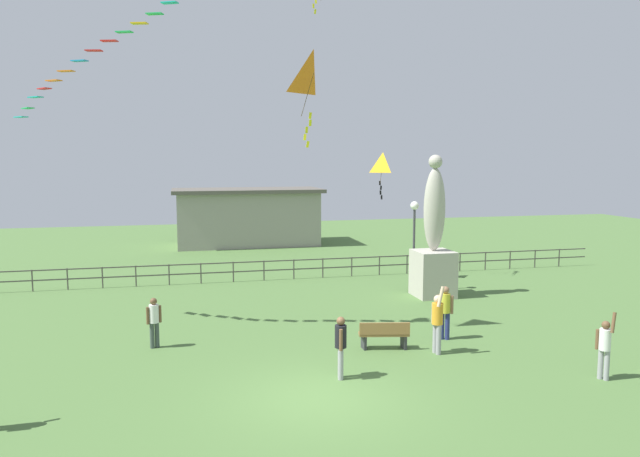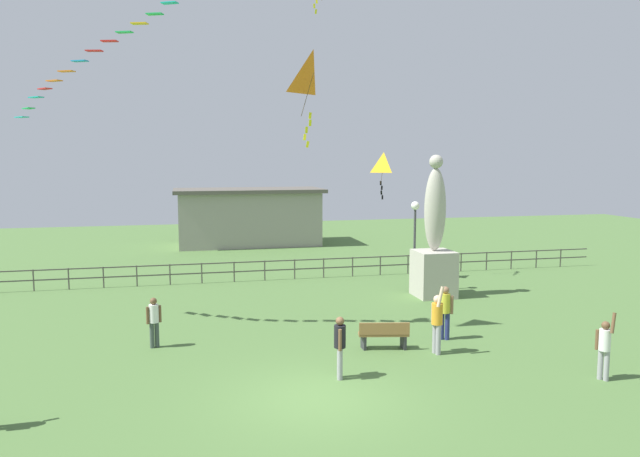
# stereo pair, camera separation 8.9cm
# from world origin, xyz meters

# --- Properties ---
(ground_plane) EXTENTS (80.00, 80.00, 0.00)m
(ground_plane) POSITION_xyz_m (0.00, 0.00, 0.00)
(ground_plane) COLOR #4C7038
(statue_monument) EXTENTS (1.53, 1.53, 5.85)m
(statue_monument) POSITION_xyz_m (7.05, 9.21, 1.96)
(statue_monument) COLOR #B2AD9E
(statue_monument) RESTS_ON ground_plane
(lamppost) EXTENTS (0.36, 0.36, 3.89)m
(lamppost) POSITION_xyz_m (6.61, 10.25, 2.88)
(lamppost) COLOR #38383D
(lamppost) RESTS_ON ground_plane
(park_bench) EXTENTS (1.55, 0.71, 0.85)m
(park_bench) POSITION_xyz_m (2.73, 3.09, 0.46)
(park_bench) COLOR olive
(park_bench) RESTS_ON ground_plane
(person_0) EXTENTS (0.46, 0.32, 1.70)m
(person_0) POSITION_xyz_m (4.93, 3.59, 0.98)
(person_0) COLOR navy
(person_0) RESTS_ON ground_plane
(person_1) EXTENTS (0.32, 0.55, 2.05)m
(person_1) POSITION_xyz_m (4.11, 2.37, 1.03)
(person_1) COLOR #99999E
(person_1) RESTS_ON ground_plane
(person_2) EXTENTS (0.44, 0.28, 1.53)m
(person_2) POSITION_xyz_m (-3.95, 4.84, 0.88)
(person_2) COLOR #3F4C47
(person_2) RESTS_ON ground_plane
(person_5) EXTENTS (0.30, 0.49, 1.64)m
(person_5) POSITION_xyz_m (0.84, 1.11, 0.94)
(person_5) COLOR #99999E
(person_5) RESTS_ON ground_plane
(person_6) EXTENTS (0.32, 0.48, 1.82)m
(person_6) POSITION_xyz_m (7.42, -0.53, 0.91)
(person_6) COLOR #99999E
(person_6) RESTS_ON ground_plane
(kite_1) EXTENTS (1.06, 0.96, 2.89)m
(kite_1) POSITION_xyz_m (0.92, 4.60, 8.17)
(kite_1) COLOR orange
(kite_3) EXTENTS (0.80, 0.76, 2.15)m
(kite_3) POSITION_xyz_m (6.06, 12.81, 5.42)
(kite_3) COLOR yellow
(waterfront_railing) EXTENTS (36.05, 0.06, 0.95)m
(waterfront_railing) POSITION_xyz_m (-0.26, 14.00, 0.62)
(waterfront_railing) COLOR #4C4742
(waterfront_railing) RESTS_ON ground_plane
(pavilion_building) EXTENTS (9.74, 4.68, 3.75)m
(pavilion_building) POSITION_xyz_m (1.24, 26.00, 1.90)
(pavilion_building) COLOR gray
(pavilion_building) RESTS_ON ground_plane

